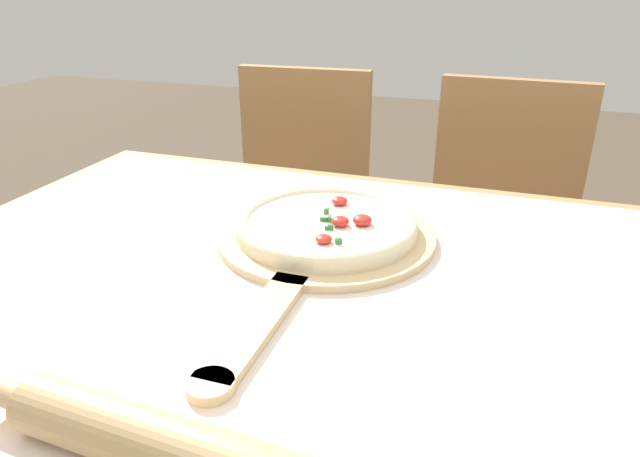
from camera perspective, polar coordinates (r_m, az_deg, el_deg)
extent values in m
cube|color=#A87F51|center=(0.79, -4.04, -6.00)|extent=(1.15, 0.90, 0.03)
cylinder|color=#A87F51|center=(1.51, -16.40, -7.86)|extent=(0.06, 0.06, 0.73)
cylinder|color=#A87F51|center=(1.31, 26.42, -15.14)|extent=(0.06, 0.06, 0.73)
cube|color=silver|center=(0.78, -4.08, -4.89)|extent=(1.07, 0.82, 0.00)
cylinder|color=#D6B784|center=(0.88, 0.62, -0.66)|extent=(0.34, 0.34, 0.01)
cube|color=#D6B784|center=(0.67, -6.23, -9.48)|extent=(0.04, 0.23, 0.01)
cylinder|color=#D6B784|center=(0.59, -10.92, -15.21)|extent=(0.05, 0.05, 0.01)
cylinder|color=beige|center=(0.88, 0.62, 0.17)|extent=(0.28, 0.28, 0.02)
torus|color=beige|center=(0.87, 0.63, 0.65)|extent=(0.28, 0.28, 0.02)
cylinder|color=white|center=(0.87, 0.63, 0.74)|extent=(0.24, 0.24, 0.00)
ellipsoid|color=red|center=(0.86, 4.25, 0.87)|extent=(0.03, 0.03, 0.02)
ellipsoid|color=red|center=(0.80, 0.37, -1.04)|extent=(0.02, 0.02, 0.01)
ellipsoid|color=red|center=(0.85, 2.04, 0.74)|extent=(0.03, 0.03, 0.01)
ellipsoid|color=red|center=(0.93, 1.98, 2.79)|extent=(0.03, 0.03, 0.01)
cube|color=#387533|center=(0.87, 1.02, 0.95)|extent=(0.01, 0.01, 0.01)
cube|color=#387533|center=(0.84, 0.68, 0.06)|extent=(0.01, 0.01, 0.01)
cube|color=#387533|center=(0.84, 1.07, 0.13)|extent=(0.01, 0.01, 0.01)
cube|color=#387533|center=(0.87, 0.66, 0.92)|extent=(0.01, 0.01, 0.01)
cube|color=#387533|center=(0.87, 0.20, 0.93)|extent=(0.01, 0.01, 0.01)
cube|color=#387533|center=(0.87, 0.82, 0.93)|extent=(0.01, 0.00, 0.01)
cube|color=#387533|center=(0.89, 0.65, 1.76)|extent=(0.01, 0.01, 0.01)
cube|color=#387533|center=(0.79, 1.86, -1.28)|extent=(0.01, 0.01, 0.01)
cylinder|color=tan|center=(0.50, -12.06, -21.49)|extent=(0.35, 0.07, 0.05)
cylinder|color=tan|center=(0.61, -28.39, -14.45)|extent=(0.05, 0.03, 0.03)
cube|color=#A37547|center=(1.60, -3.39, -1.39)|extent=(0.42, 0.42, 0.02)
cube|color=#A37547|center=(1.68, -1.53, 8.35)|extent=(0.38, 0.05, 0.44)
cylinder|color=#A37547|center=(1.65, -10.40, -10.33)|extent=(0.04, 0.04, 0.44)
cylinder|color=#A37547|center=(1.55, 0.57, -12.37)|extent=(0.04, 0.04, 0.44)
cylinder|color=#A37547|center=(1.89, -6.22, -5.10)|extent=(0.04, 0.04, 0.44)
cylinder|color=#A37547|center=(1.81, 3.30, -6.50)|extent=(0.04, 0.04, 0.44)
cube|color=#A37547|center=(1.50, 16.64, -4.24)|extent=(0.42, 0.42, 0.02)
cube|color=#A37547|center=(1.59, 18.31, 6.13)|extent=(0.38, 0.05, 0.44)
cylinder|color=#A37547|center=(1.51, 8.72, -13.79)|extent=(0.04, 0.04, 0.44)
cylinder|color=#A37547|center=(1.50, 21.17, -15.79)|extent=(0.04, 0.04, 0.44)
cylinder|color=#A37547|center=(1.77, 11.11, -7.69)|extent=(0.04, 0.04, 0.44)
cylinder|color=#A37547|center=(1.76, 21.49, -9.30)|extent=(0.04, 0.04, 0.44)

